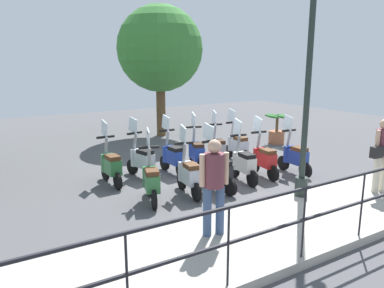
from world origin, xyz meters
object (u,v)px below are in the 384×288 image
object	(u,v)px
tree_distant	(160,49)
scooter_far_2	(196,152)
potted_palm	(277,131)
scooter_far_4	(142,160)
pedestrian_distant	(214,180)
scooter_near_5	(151,180)
scooter_near_1	(264,159)
scooter_near_3	(218,171)
scooter_near_0	(295,156)
scooter_far_1	(217,148)
scooter_far_5	(111,165)
scooter_near_4	(189,174)
scooter_far_0	(237,145)
pedestrian_with_bag	(382,150)
lamp_post_near	(307,97)
scooter_near_2	(243,163)
scooter_far_3	(173,156)

from	to	relation	value
tree_distant	scooter_far_2	bearing A→B (deg)	164.27
potted_palm	scooter_far_4	size ratio (longest dim) A/B	0.69
pedestrian_distant	scooter_near_5	distance (m)	2.27
pedestrian_distant	scooter_far_4	world-z (taller)	pedestrian_distant
scooter_near_1	scooter_near_3	world-z (taller)	same
scooter_near_0	scooter_far_1	world-z (taller)	same
scooter_near_5	scooter_far_4	distance (m)	1.74
scooter_far_1	scooter_far_4	world-z (taller)	same
scooter_far_2	scooter_far_5	size ratio (longest dim) A/B	1.00
pedestrian_distant	scooter_near_3	bearing A→B (deg)	157.42
scooter_near_1	scooter_near_3	xyz separation A→B (m)	(-0.27, 1.65, 0.00)
scooter_near_4	scooter_far_5	bearing A→B (deg)	45.41
scooter_far_2	scooter_far_5	bearing A→B (deg)	108.64
scooter_far_0	scooter_far_1	bearing A→B (deg)	93.30
scooter_far_1	scooter_near_5	bearing A→B (deg)	137.75
pedestrian_with_bag	pedestrian_distant	xyz separation A→B (m)	(0.16, 4.24, 0.00)
lamp_post_near	tree_distant	distance (m)	8.22
pedestrian_with_bag	tree_distant	distance (m)	9.13
scooter_near_1	scooter_far_2	bearing A→B (deg)	42.15
pedestrian_distant	scooter_near_2	world-z (taller)	pedestrian_distant
lamp_post_near	scooter_far_0	bearing A→B (deg)	-15.71
pedestrian_with_bag	tree_distant	size ratio (longest dim) A/B	0.31
scooter_near_0	scooter_near_2	distance (m)	1.59
pedestrian_distant	scooter_far_1	distance (m)	4.84
scooter_near_1	scooter_near_5	xyz separation A→B (m)	(-0.10, 3.23, 0.00)
pedestrian_distant	scooter_near_4	distance (m)	2.37
pedestrian_with_bag	scooter_near_0	size ratio (longest dim) A/B	1.03
scooter_far_0	scooter_near_5	bearing A→B (deg)	117.16
scooter_near_1	scooter_near_4	bearing A→B (deg)	100.48
scooter_near_1	scooter_far_0	bearing A→B (deg)	-7.18
potted_palm	scooter_far_2	xyz separation A→B (m)	(-1.27, 4.23, 0.04)
potted_palm	scooter_far_1	distance (m)	3.68
scooter_far_5	tree_distant	bearing A→B (deg)	-39.17
scooter_near_3	scooter_far_0	size ratio (longest dim) A/B	1.00
tree_distant	scooter_near_2	size ratio (longest dim) A/B	3.28
scooter_far_2	scooter_far_3	world-z (taller)	same
pedestrian_with_bag	scooter_near_4	bearing A→B (deg)	58.62
scooter_near_0	scooter_near_1	size ratio (longest dim) A/B	1.00
pedestrian_with_bag	tree_distant	bearing A→B (deg)	7.87
scooter_far_1	tree_distant	bearing A→B (deg)	10.18
scooter_near_4	scooter_far_0	size ratio (longest dim) A/B	1.00
pedestrian_with_bag	scooter_near_4	size ratio (longest dim) A/B	1.03
scooter_far_2	scooter_far_3	xyz separation A→B (m)	(-0.08, 0.78, 0.00)
pedestrian_with_bag	scooter_near_1	bearing A→B (deg)	26.47
scooter_near_4	scooter_near_5	xyz separation A→B (m)	(0.04, 0.90, 0.00)
potted_palm	scooter_near_3	bearing A→B (deg)	122.67
scooter_far_3	scooter_far_4	bearing A→B (deg)	79.82
potted_palm	scooter_near_1	world-z (taller)	scooter_near_1
pedestrian_distant	scooter_far_2	distance (m)	4.39
scooter_near_3	scooter_far_3	bearing A→B (deg)	0.09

